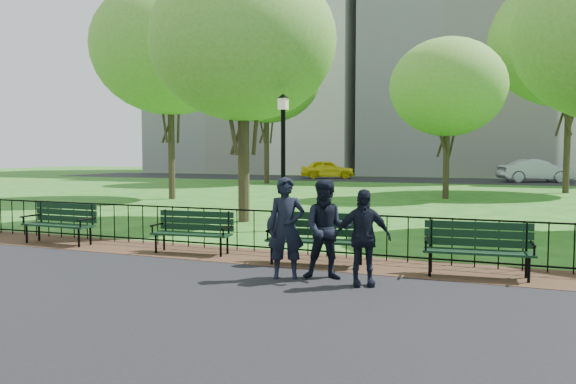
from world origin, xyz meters
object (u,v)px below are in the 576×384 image
at_px(tree_far_w, 266,75).
at_px(person_mid, 327,229).
at_px(tree_mid_w, 170,48).
at_px(person_right, 363,237).
at_px(park_bench_main, 298,229).
at_px(park_bench_right_a, 478,243).
at_px(tree_far_e, 571,39).
at_px(sedan_silver, 535,171).
at_px(tree_far_c, 448,87).
at_px(park_bench_left_b, 61,219).
at_px(lamppost, 283,157).
at_px(person_left, 286,228).
at_px(park_bench_left_a, 193,227).
at_px(taxi, 327,169).
at_px(tree_near_w, 243,42).

bearing_deg(tree_far_w, person_mid, -64.02).
distance_m(tree_mid_w, person_right, 18.81).
bearing_deg(park_bench_main, park_bench_right_a, -3.60).
xyz_separation_m(tree_far_e, sedan_silver, (-1.10, 11.10, -7.02)).
distance_m(tree_far_w, person_right, 30.36).
height_order(park_bench_right_a, tree_far_c, tree_far_c).
bearing_deg(park_bench_left_b, lamppost, 46.84).
bearing_deg(tree_far_c, tree_mid_w, -157.40).
bearing_deg(person_mid, park_bench_main, 114.47).
relative_size(person_left, person_mid, 1.02).
height_order(person_mid, sedan_silver, person_mid).
distance_m(lamppost, tree_far_c, 13.15).
xyz_separation_m(park_bench_left_a, person_left, (2.65, -1.43, 0.30)).
height_order(tree_far_w, person_left, tree_far_w).
height_order(park_bench_right_a, sedan_silver, sedan_silver).
relative_size(tree_far_e, sedan_silver, 2.29).
bearing_deg(person_right, taxi, 85.08).
bearing_deg(tree_far_w, tree_far_e, -8.21).
distance_m(park_bench_main, park_bench_right_a, 3.17).
height_order(park_bench_right_a, person_left, person_left).
bearing_deg(tree_far_w, taxi, 79.51).
distance_m(person_left, person_mid, 0.67).
bearing_deg(park_bench_left_a, park_bench_left_b, 176.31).
bearing_deg(park_bench_left_a, tree_far_e, 64.06).
distance_m(park_bench_main, park_bench_left_a, 2.44).
xyz_separation_m(tree_near_w, tree_far_c, (4.72, 11.10, -0.35)).
bearing_deg(park_bench_left_a, park_bench_main, -11.15).
bearing_deg(tree_far_w, lamppost, -64.88).
height_order(park_bench_main, park_bench_right_a, park_bench_main).
xyz_separation_m(park_bench_left_a, tree_far_c, (3.28, 16.36, 4.48)).
distance_m(park_bench_left_b, person_mid, 6.85).
bearing_deg(taxi, person_right, 176.70).
relative_size(park_bench_main, park_bench_left_a, 1.11).
bearing_deg(park_bench_left_a, tree_far_w, 106.04).
bearing_deg(lamppost, tree_near_w, 143.54).
xyz_separation_m(park_bench_left_a, tree_mid_w, (-8.20, 11.59, 6.18)).
bearing_deg(person_left, tree_far_w, 92.30).
bearing_deg(tree_far_w, tree_near_w, -67.83).
bearing_deg(tree_far_e, person_left, -104.20).
bearing_deg(tree_mid_w, sedan_silver, 54.21).
bearing_deg(tree_far_w, tree_mid_w, -84.55).
xyz_separation_m(lamppost, taxi, (-8.29, 29.61, -1.23)).
relative_size(person_right, sedan_silver, 0.31).
distance_m(park_bench_main, tree_far_e, 24.53).
bearing_deg(park_bench_right_a, tree_far_e, 77.16).
distance_m(park_bench_main, tree_far_w, 28.67).
bearing_deg(taxi, lamppost, 173.66).
distance_m(park_bench_right_a, tree_far_e, 23.82).
bearing_deg(person_right, sedan_silver, 60.49).
bearing_deg(tree_near_w, park_bench_left_a, -74.63).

